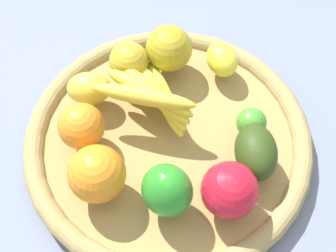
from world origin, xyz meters
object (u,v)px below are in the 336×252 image
Objects in this scene: apple_0 at (229,190)px; bell_pepper at (167,191)px; apple_2 at (129,61)px; orange_0 at (81,126)px; banana_bunch at (154,95)px; lemon_1 at (89,88)px; apple_1 at (169,49)px; orange_1 at (97,174)px; avocado at (256,152)px; lemon_0 at (223,60)px; lime_0 at (251,123)px.

bell_pepper is at bearing 35.83° from apple_0.
orange_0 is (-0.02, 0.14, 0.00)m from apple_2.
apple_2 is (0.19, -0.16, -0.01)m from bell_pepper.
lemon_1 is at bearing 23.36° from banana_bunch.
apple_1 reaches higher than apple_2.
apple_0 is at bearing 142.34° from apple_1.
apple_2 is 0.80× the size of orange_1.
orange_0 is at bearing 8.11° from apple_0.
avocado is 0.18m from lemon_0.
lime_0 is at bearing -161.37° from banana_bunch.
orange_1 reaches higher than lemon_1.
apple_1 is (0.18, -0.04, 0.02)m from lime_0.
apple_1 is at bearing -96.27° from orange_0.
banana_bunch is at bearing 110.53° from apple_1.
apple_2 is at bearing -36.61° from bell_pepper.
apple_2 reaches higher than lemon_0.
banana_bunch is 0.16m from orange_1.
lemon_0 is at bearing -39.69° from lime_0.
lime_0 is 0.06m from avocado.
apple_1 reaches higher than lemon_0.
lemon_1 reaches higher than lime_0.
lemon_0 is at bearing -57.42° from apple_0.
lemon_0 is (0.13, -0.21, -0.02)m from apple_0.
lemon_0 is (0.13, -0.13, -0.01)m from avocado.
orange_0 is 0.08m from lemon_1.
apple_2 is 0.26m from avocado.
apple_2 is at bearing -6.85° from avocado.
lime_0 is 0.57× the size of orange_1.
bell_pepper is at bearing 124.05° from apple_1.
orange_1 is at bearing 57.85° from lime_0.
apple_0 reaches higher than lime_0.
apple_2 is at bearing -82.18° from orange_0.
apple_1 is (0.21, -0.16, -0.00)m from apple_0.
lime_0 is 0.13m from apple_0.
lemon_1 is at bearing 9.50° from avocado.
lemon_1 is at bearing 20.55° from lime_0.
apple_0 is 1.19× the size of lemon_0.
orange_0 is at bearing 25.55° from avocado.
bell_pepper reaches higher than apple_1.
bell_pepper is at bearing 139.58° from apple_2.
orange_0 reaches higher than apple_2.
banana_bunch is at bearing -117.29° from orange_0.
apple_2 is 0.92× the size of lemon_1.
bell_pepper is 1.19× the size of orange_0.
bell_pepper is 1.06× the size of apple_0.
avocado is 1.16× the size of apple_1.
apple_2 is 0.08m from lemon_1.
bell_pepper reaches higher than lemon_1.
orange_1 reaches higher than lime_0.
apple_1 is at bearing -52.14° from bell_pepper.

